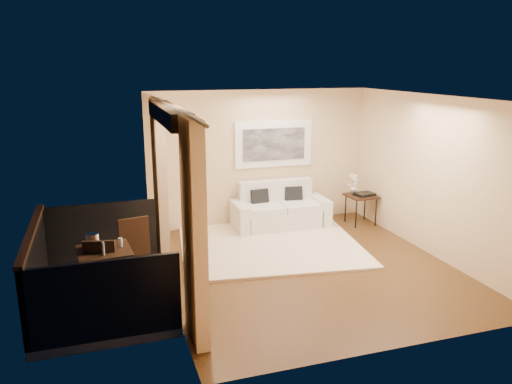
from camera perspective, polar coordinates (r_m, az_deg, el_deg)
name	(u,v)px	position (r m, az deg, el deg)	size (l,w,h in m)	color
floor	(307,267)	(8.18, 5.90, -8.54)	(5.00, 5.00, 0.00)	#533518
room_shell	(168,114)	(6.98, -9.99, 8.76)	(5.00, 6.40, 5.00)	white
balcony	(92,284)	(7.51, -18.24, -9.93)	(1.81, 2.60, 1.17)	#605B56
curtains	(173,198)	(7.19, -9.43, -0.66)	(0.16, 4.80, 2.64)	tan
artwork	(274,144)	(10.05, 2.04, 5.50)	(1.62, 0.07, 0.92)	white
rug	(270,245)	(9.04, 1.60, -6.05)	(3.15, 2.75, 0.04)	#FFE6CD
sofa	(279,211)	(10.00, 2.70, -2.20)	(1.89, 0.83, 0.91)	white
side_table	(361,198)	(10.32, 11.93, -0.64)	(0.58, 0.58, 0.61)	black
tray	(365,194)	(10.29, 12.31, -0.24)	(0.38, 0.28, 0.05)	black
orchid	(353,183)	(10.30, 11.07, 1.00)	(0.24, 0.16, 0.45)	white
bistro_table	(105,256)	(6.97, -16.92, -6.96)	(0.74, 0.74, 0.80)	black
balcony_chair_far	(133,244)	(7.63, -13.87, -5.80)	(0.52, 0.52, 1.03)	black
balcony_chair_near	(99,272)	(6.88, -17.47, -8.75)	(0.49, 0.50, 0.96)	black
ice_bucket	(93,241)	(7.02, -18.17, -5.31)	(0.18, 0.18, 0.20)	white
candle	(111,244)	(7.03, -16.24, -5.70)	(0.06, 0.06, 0.07)	red
vase	(103,249)	(6.72, -17.06, -6.21)	(0.04, 0.04, 0.18)	silver
glass_a	(113,247)	(6.82, -16.06, -6.10)	(0.06, 0.06, 0.12)	silver
glass_b	(120,242)	(6.98, -15.24, -5.56)	(0.06, 0.06, 0.12)	silver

